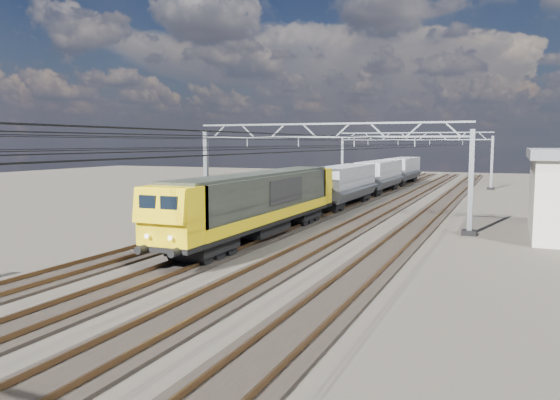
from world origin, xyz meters
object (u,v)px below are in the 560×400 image
at_px(catenary_gantry_far, 413,157).
at_px(hopper_wagon_lead, 344,182).
at_px(hopper_wagon_third, 403,169).
at_px(catenary_gantry_mid, 326,170).
at_px(hopper_wagon_mid, 379,174).
at_px(locomotive, 260,200).

xyz_separation_m(catenary_gantry_far, hopper_wagon_lead, (-2.00, -24.72, -1.67)).
height_order(hopper_wagon_lead, hopper_wagon_third, same).
bearing_deg(catenary_gantry_mid, hopper_wagon_mid, 94.49).
bearing_deg(catenary_gantry_mid, catenary_gantry_far, 90.00).
relative_size(locomotive, hopper_wagon_lead, 1.62).
distance_m(locomotive, hopper_wagon_lead, 17.70).
height_order(catenary_gantry_mid, hopper_wagon_third, catenary_gantry_mid).
distance_m(catenary_gantry_mid, locomotive, 6.90).
height_order(catenary_gantry_mid, catenary_gantry_far, same).
relative_size(catenary_gantry_mid, catenary_gantry_far, 1.00).
distance_m(catenary_gantry_far, hopper_wagon_lead, 24.85).
bearing_deg(hopper_wagon_third, hopper_wagon_lead, -90.00).
xyz_separation_m(hopper_wagon_mid, hopper_wagon_third, (0.00, 14.20, 0.00)).
bearing_deg(hopper_wagon_mid, hopper_wagon_lead, -90.00).
relative_size(catenary_gantry_mid, locomotive, 0.94).
distance_m(catenary_gantry_far, hopper_wagon_mid, 10.83).
relative_size(hopper_wagon_lead, hopper_wagon_third, 1.00).
xyz_separation_m(catenary_gantry_far, locomotive, (-2.00, -42.41, -1.58)).
bearing_deg(hopper_wagon_third, catenary_gantry_far, -61.50).
relative_size(locomotive, hopper_wagon_third, 1.62).
bearing_deg(catenary_gantry_mid, hopper_wagon_lead, 100.05).
bearing_deg(hopper_wagon_third, locomotive, -90.00).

